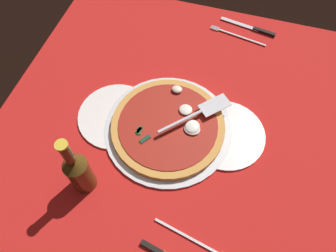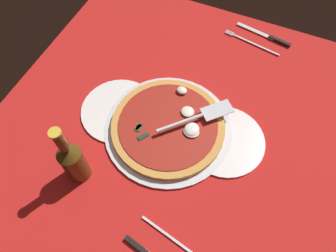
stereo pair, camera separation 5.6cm
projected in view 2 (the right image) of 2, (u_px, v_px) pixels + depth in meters
The scene contains 10 objects.
ground_plane at pixel (175, 121), 92.88cm from camera, with size 102.11×102.11×0.80cm, color red.
checker_pattern at pixel (175, 120), 92.49cm from camera, with size 102.11×102.11×0.10cm.
pizza_pan at pixel (168, 129), 90.37cm from camera, with size 36.62×36.62×1.08cm, color silver.
dinner_plate_left at pixel (225, 141), 88.45cm from camera, with size 22.57×22.57×1.00cm, color white.
dinner_plate_right at pixel (119, 111), 93.55cm from camera, with size 22.62×22.62×1.00cm, color white.
pizza at pixel (169, 126), 89.04cm from camera, with size 32.40×32.40×3.40cm.
pizza_server at pixel (198, 117), 87.36cm from camera, with size 17.92×18.46×1.00cm.
place_setting_near at pixel (260, 40), 108.24cm from camera, with size 22.60×16.04×1.40cm.
place_setting_far at pixel (163, 250), 74.06cm from camera, with size 22.32×16.96×1.40cm.
beer_bottle at pixel (73, 160), 76.78cm from camera, with size 5.97×5.97×22.77cm.
Camera 2 is at (-17.31, 44.63, 79.24)cm, focal length 33.46 mm.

